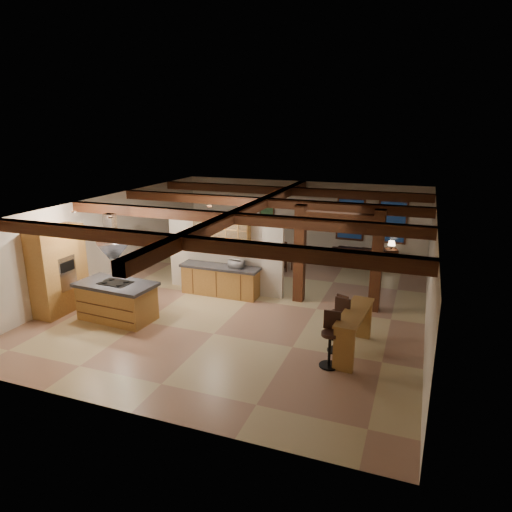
% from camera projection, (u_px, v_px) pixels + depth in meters
% --- Properties ---
extents(ground, '(12.00, 12.00, 0.00)m').
position_uv_depth(ground, '(249.00, 300.00, 13.75)').
color(ground, tan).
rests_on(ground, ground).
extents(room_walls, '(12.00, 12.00, 12.00)m').
position_uv_depth(room_walls, '(249.00, 243.00, 13.26)').
color(room_walls, beige).
rests_on(room_walls, ground).
extents(ceiling_beams, '(10.00, 12.00, 0.28)m').
position_uv_depth(ceiling_beams, '(249.00, 209.00, 12.99)').
color(ceiling_beams, '#3B140E').
rests_on(ceiling_beams, room_walls).
extents(timber_posts, '(2.50, 0.30, 2.90)m').
position_uv_depth(timber_posts, '(338.00, 247.00, 12.88)').
color(timber_posts, '#3B140E').
rests_on(timber_posts, ground).
extents(partition_wall, '(3.80, 0.18, 2.20)m').
position_uv_depth(partition_wall, '(225.00, 257.00, 14.23)').
color(partition_wall, beige).
rests_on(partition_wall, ground).
extents(pantry_cabinet, '(0.67, 1.60, 2.40)m').
position_uv_depth(pantry_cabinet, '(59.00, 270.00, 12.64)').
color(pantry_cabinet, '#A77835').
rests_on(pantry_cabinet, ground).
extents(back_counter, '(2.50, 0.66, 0.94)m').
position_uv_depth(back_counter, '(220.00, 280.00, 14.06)').
color(back_counter, '#A77835').
rests_on(back_counter, ground).
extents(upper_display_cabinet, '(1.80, 0.36, 0.95)m').
position_uv_depth(upper_display_cabinet, '(222.00, 235.00, 13.86)').
color(upper_display_cabinet, '#A77835').
rests_on(upper_display_cabinet, partition_wall).
extents(range_hood, '(1.10, 1.10, 1.40)m').
position_uv_depth(range_hood, '(113.00, 256.00, 11.92)').
color(range_hood, silver).
rests_on(range_hood, room_walls).
extents(back_windows, '(2.70, 0.07, 1.70)m').
position_uv_depth(back_windows, '(371.00, 220.00, 17.74)').
color(back_windows, '#3B140E').
rests_on(back_windows, room_walls).
extents(framed_art, '(0.65, 0.05, 0.85)m').
position_uv_depth(framed_art, '(267.00, 209.00, 19.13)').
color(framed_art, '#3B140E').
rests_on(framed_art, room_walls).
extents(recessed_cans, '(3.16, 2.46, 0.03)m').
position_uv_depth(recessed_cans, '(133.00, 212.00, 12.07)').
color(recessed_cans, silver).
rests_on(recessed_cans, room_walls).
extents(kitchen_island, '(2.18, 1.26, 1.05)m').
position_uv_depth(kitchen_island, '(117.00, 301.00, 12.27)').
color(kitchen_island, '#A77835').
rests_on(kitchen_island, ground).
extents(dining_table, '(1.83, 1.16, 0.61)m').
position_uv_depth(dining_table, '(260.00, 262.00, 16.47)').
color(dining_table, '#3F1B0F').
rests_on(dining_table, ground).
extents(sofa, '(2.33, 1.06, 0.66)m').
position_uv_depth(sofa, '(361.00, 254.00, 17.38)').
color(sofa, black).
rests_on(sofa, ground).
extents(microwave, '(0.47, 0.35, 0.24)m').
position_uv_depth(microwave, '(236.00, 264.00, 13.71)').
color(microwave, silver).
rests_on(microwave, back_counter).
extents(bar_counter, '(0.65, 2.01, 1.04)m').
position_uv_depth(bar_counter, '(354.00, 325.00, 10.37)').
color(bar_counter, '#A77835').
rests_on(bar_counter, ground).
extents(side_table, '(0.58, 0.58, 0.57)m').
position_uv_depth(side_table, '(391.00, 256.00, 17.26)').
color(side_table, '#3B140E').
rests_on(side_table, ground).
extents(table_lamp, '(0.27, 0.27, 0.32)m').
position_uv_depth(table_lamp, '(392.00, 243.00, 17.12)').
color(table_lamp, black).
rests_on(table_lamp, side_table).
extents(bar_stool_a, '(0.43, 0.43, 1.23)m').
position_uv_depth(bar_stool_a, '(330.00, 339.00, 9.84)').
color(bar_stool_a, black).
rests_on(bar_stool_a, ground).
extents(bar_stool_b, '(0.46, 0.48, 1.26)m').
position_uv_depth(bar_stool_b, '(339.00, 325.00, 10.50)').
color(bar_stool_b, black).
rests_on(bar_stool_b, ground).
extents(bar_stool_c, '(0.41, 0.42, 1.09)m').
position_uv_depth(bar_stool_c, '(339.00, 317.00, 11.15)').
color(bar_stool_c, black).
rests_on(bar_stool_c, ground).
extents(dining_chairs, '(2.21, 2.21, 1.11)m').
position_uv_depth(dining_chairs, '(260.00, 255.00, 16.40)').
color(dining_chairs, '#3B140E').
rests_on(dining_chairs, ground).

